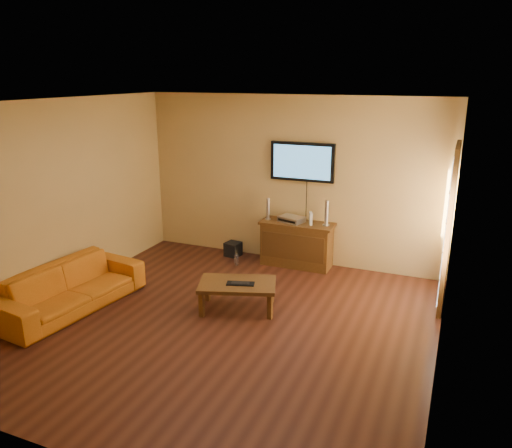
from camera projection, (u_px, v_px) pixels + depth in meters
The scene contains 14 objects.
ground_plane at pixel (224, 324), 6.23m from camera, with size 5.00×5.00×0.00m, color #36180F.
room_walls at pixel (243, 182), 6.29m from camera, with size 5.00×5.00×5.00m.
french_door at pixel (449, 229), 6.52m from camera, with size 0.07×1.02×2.22m.
media_console at pixel (297, 244), 8.05m from camera, with size 1.18×0.45×0.73m.
television at pixel (302, 162), 7.84m from camera, with size 1.04×0.08×0.61m.
coffee_table at pixel (237, 286), 6.54m from camera, with size 1.14×0.89×0.38m.
sofa at pixel (70, 280), 6.56m from camera, with size 2.01×0.59×0.79m, color #C76A16.
speaker_left at pixel (268, 210), 8.08m from camera, with size 0.10×0.10×0.35m.
speaker_right at pixel (327, 214), 7.75m from camera, with size 0.11×0.11×0.40m.
av_receiver at pixel (292, 219), 7.98m from camera, with size 0.38×0.27×0.09m, color silver.
game_console at pixel (311, 218), 7.83m from camera, with size 0.04×0.14×0.19m, color white.
subwoofer at pixel (233, 249), 8.55m from camera, with size 0.24×0.24×0.24m, color black.
bottle at pixel (237, 260), 8.14m from camera, with size 0.07×0.07×0.20m.
keyboard at pixel (240, 283), 6.47m from camera, with size 0.38×0.23×0.02m.
Camera 1 is at (2.53, -5.01, 3.00)m, focal length 35.00 mm.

